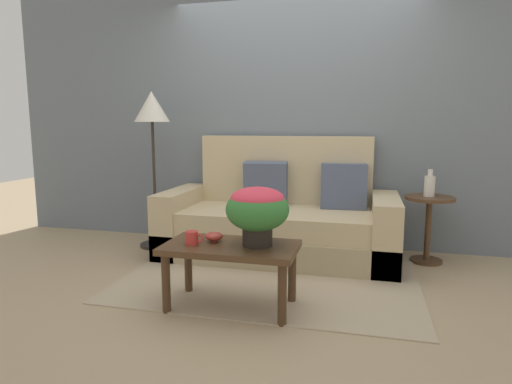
{
  "coord_description": "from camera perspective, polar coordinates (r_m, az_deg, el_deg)",
  "views": [
    {
      "loc": [
        0.72,
        -3.3,
        1.25
      ],
      "look_at": [
        -0.12,
        0.06,
        0.72
      ],
      "focal_mm": 30.68,
      "sensor_mm": 36.0,
      "label": 1
    }
  ],
  "objects": [
    {
      "name": "coffee_mug",
      "position": [
        3.01,
        -8.32,
        -5.94
      ],
      "size": [
        0.13,
        0.09,
        0.09
      ],
      "color": "red",
      "rests_on": "coffee_table"
    },
    {
      "name": "coffee_table",
      "position": [
        3.01,
        -3.32,
        -8.13
      ],
      "size": [
        0.91,
        0.5,
        0.45
      ],
      "color": "#442D1B",
      "rests_on": "ground"
    },
    {
      "name": "floor_lamp",
      "position": [
        4.54,
        -13.39,
        9.11
      ],
      "size": [
        0.35,
        0.35,
        1.58
      ],
      "color": "#2D2823",
      "rests_on": "ground"
    },
    {
      "name": "couch",
      "position": [
        4.22,
        3.17,
        -3.77
      ],
      "size": [
        2.2,
        0.95,
        1.14
      ],
      "color": "tan",
      "rests_on": "ground"
    },
    {
      "name": "snack_bowl",
      "position": [
        3.07,
        -5.49,
        -5.78
      ],
      "size": [
        0.13,
        0.13,
        0.07
      ],
      "color": "#B2382D",
      "rests_on": "coffee_table"
    },
    {
      "name": "side_table",
      "position": [
        4.27,
        21.58,
        -3.06
      ],
      "size": [
        0.44,
        0.44,
        0.61
      ],
      "color": "#4C331E",
      "rests_on": "ground"
    },
    {
      "name": "table_vase",
      "position": [
        4.23,
        21.69,
        0.81
      ],
      "size": [
        0.09,
        0.09,
        0.25
      ],
      "color": "silver",
      "rests_on": "side_table"
    },
    {
      "name": "wall_back",
      "position": [
        4.61,
        5.15,
        11.67
      ],
      "size": [
        6.4,
        0.12,
        2.98
      ],
      "primitive_type": "cube",
      "color": "slate",
      "rests_on": "ground"
    },
    {
      "name": "area_rug",
      "position": [
        3.74,
        2.17,
        -10.71
      ],
      "size": [
        2.35,
        1.83,
        0.01
      ],
      "primitive_type": "cube",
      "color": "tan",
      "rests_on": "ground"
    },
    {
      "name": "potted_plant",
      "position": [
        2.91,
        0.18,
        -2.2
      ],
      "size": [
        0.42,
        0.42,
        0.4
      ],
      "color": "black",
      "rests_on": "coffee_table"
    },
    {
      "name": "ground_plane",
      "position": [
        3.6,
        1.66,
        -11.56
      ],
      "size": [
        14.0,
        14.0,
        0.0
      ],
      "primitive_type": "plane",
      "color": "tan"
    }
  ]
}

